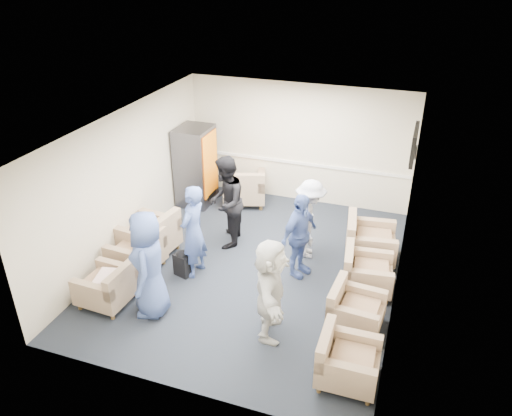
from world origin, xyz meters
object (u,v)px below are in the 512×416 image
(armchair_right_midnear, at_px, (353,311))
(person_mid_left, at_px, (193,232))
(armchair_right_far, at_px, (367,242))
(armchair_left_near, at_px, (109,287))
(armchair_right_midfar, at_px, (364,273))
(vending_machine, at_px, (196,166))
(armchair_left_mid, at_px, (139,254))
(armchair_right_near, at_px, (345,362))
(person_front_left, at_px, (149,264))
(armchair_corner, at_px, (245,189))
(armchair_left_far, at_px, (151,237))
(person_back_right, at_px, (310,219))
(person_mid_right, at_px, (299,236))
(person_back_left, at_px, (226,202))
(person_front_right, at_px, (271,289))

(armchair_right_midnear, distance_m, person_mid_left, 2.98)
(armchair_right_far, bearing_deg, armchair_left_near, 117.60)
(armchair_right_midfar, height_order, vending_machine, vending_machine)
(armchair_left_mid, relative_size, person_mid_left, 0.51)
(armchair_right_near, bearing_deg, person_front_left, 81.34)
(armchair_right_midnear, distance_m, armchair_corner, 4.54)
(armchair_left_far, xyz_separation_m, person_back_right, (2.80, 0.94, 0.40))
(person_back_right, bearing_deg, person_mid_left, 113.03)
(armchair_left_mid, height_order, armchair_right_midnear, armchair_left_mid)
(armchair_left_near, relative_size, person_front_left, 0.47)
(armchair_right_far, height_order, person_mid_right, person_mid_right)
(person_back_left, bearing_deg, armchair_left_near, -36.81)
(person_front_right, bearing_deg, person_back_left, 23.58)
(person_front_left, height_order, person_back_left, person_back_left)
(vending_machine, xyz_separation_m, person_back_left, (1.31, -1.47, 0.02))
(armchair_corner, xyz_separation_m, person_front_left, (-0.07, -4.04, 0.52))
(armchair_corner, bearing_deg, armchair_left_mid, 56.60)
(person_back_left, bearing_deg, person_front_left, -20.40)
(person_mid_left, xyz_separation_m, person_front_right, (1.74, -1.06, -0.05))
(armchair_right_midfar, xyz_separation_m, person_back_left, (-2.76, 0.62, 0.59))
(armchair_left_near, distance_m, person_back_right, 3.70)
(armchair_right_far, height_order, armchair_corner, armchair_corner)
(armchair_right_midnear, distance_m, armchair_right_midfar, 1.03)
(armchair_left_far, height_order, armchair_right_far, armchair_left_far)
(vending_machine, xyz_separation_m, person_back_right, (2.93, -1.35, -0.12))
(armchair_right_midfar, xyz_separation_m, vending_machine, (-4.07, 2.09, 0.57))
(person_back_left, bearing_deg, person_mid_left, -19.65)
(vending_machine, bearing_deg, armchair_corner, 15.12)
(armchair_left_mid, bearing_deg, armchair_right_midnear, 90.03)
(armchair_corner, relative_size, person_back_right, 0.75)
(vending_machine, bearing_deg, person_mid_right, -34.71)
(armchair_left_near, height_order, armchair_right_near, armchair_right_near)
(armchair_left_near, distance_m, person_front_left, 0.95)
(person_mid_left, bearing_deg, person_back_right, 130.68)
(armchair_left_mid, distance_m, person_back_left, 1.87)
(person_mid_right, height_order, person_front_right, person_front_right)
(armchair_right_midfar, distance_m, person_front_right, 2.01)
(vending_machine, relative_size, person_mid_left, 1.04)
(armchair_left_far, height_order, person_front_right, person_front_right)
(armchair_left_far, xyz_separation_m, armchair_right_far, (3.86, 1.16, -0.01))
(armchair_corner, relative_size, person_back_left, 0.64)
(armchair_corner, bearing_deg, armchair_right_far, 136.55)
(armchair_left_far, xyz_separation_m, person_mid_left, (1.04, -0.30, 0.49))
(armchair_left_far, bearing_deg, person_mid_left, 81.40)
(armchair_left_near, bearing_deg, person_front_left, 98.13)
(armchair_left_far, distance_m, person_front_right, 3.12)
(person_back_left, bearing_deg, person_front_right, 24.02)
(person_mid_left, bearing_deg, armchair_left_far, -100.31)
(armchair_right_midfar, bearing_deg, person_back_left, 70.60)
(person_back_left, height_order, person_back_right, person_back_left)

